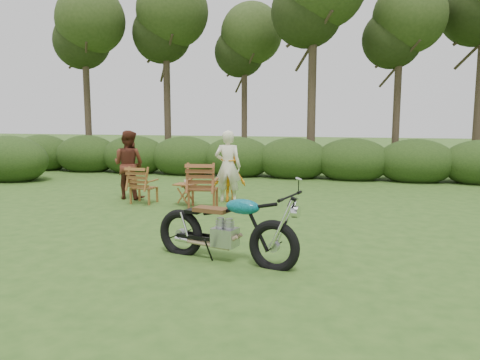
% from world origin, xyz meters
% --- Properties ---
extents(ground, '(80.00, 80.00, 0.00)m').
position_xyz_m(ground, '(0.00, 0.00, 0.00)').
color(ground, '#2D4E1A').
rests_on(ground, ground).
extents(tree_line, '(22.52, 11.62, 8.14)m').
position_xyz_m(tree_line, '(0.50, 9.74, 3.81)').
color(tree_line, '#362A1D').
rests_on(tree_line, ground).
extents(motorcycle, '(2.35, 1.34, 1.26)m').
position_xyz_m(motorcycle, '(0.24, -0.59, 0.00)').
color(motorcycle, '#0D9FB1').
rests_on(motorcycle, ground).
extents(lawn_chair_right, '(0.84, 0.84, 1.07)m').
position_xyz_m(lawn_chair_right, '(-1.33, 3.10, 0.00)').
color(lawn_chair_right, brown).
rests_on(lawn_chair_right, ground).
extents(lawn_chair_left, '(0.67, 0.67, 0.91)m').
position_xyz_m(lawn_chair_left, '(-2.93, 3.34, 0.00)').
color(lawn_chair_left, brown).
rests_on(lawn_chair_left, ground).
extents(side_table, '(0.55, 0.47, 0.52)m').
position_xyz_m(side_table, '(-1.85, 3.34, 0.26)').
color(side_table, brown).
rests_on(side_table, ground).
extents(cup, '(0.16, 0.16, 0.10)m').
position_xyz_m(cup, '(-1.81, 3.33, 0.57)').
color(cup, beige).
rests_on(cup, side_table).
extents(adult_a, '(0.68, 0.48, 1.78)m').
position_xyz_m(adult_a, '(-0.96, 3.96, 0.00)').
color(adult_a, '#F4EEC9').
rests_on(adult_a, ground).
extents(adult_b, '(0.93, 0.77, 1.76)m').
position_xyz_m(adult_b, '(-3.58, 3.85, 0.00)').
color(adult_b, '#532517').
rests_on(adult_b, ground).
extents(child, '(0.88, 0.67, 1.20)m').
position_xyz_m(child, '(-0.94, 4.08, 0.00)').
color(child, orange).
rests_on(child, ground).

